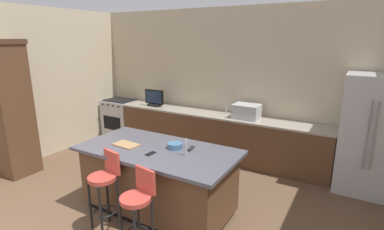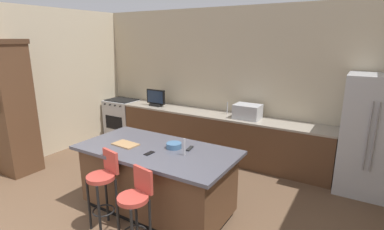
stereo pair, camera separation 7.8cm
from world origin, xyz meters
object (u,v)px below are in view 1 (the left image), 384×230
object	(u,v)px
kitchen_island	(158,180)
fruit_bowl	(175,146)
microwave	(247,111)
tv_remote	(191,148)
bar_stool_left	(105,184)
bar_stool_right	(138,205)
tv_monitor	(154,99)
refrigerator	(369,135)
cutting_board	(126,145)
range_oven	(121,118)
cell_phone	(151,154)
cabinet_tower	(10,107)

from	to	relation	value
kitchen_island	fruit_bowl	bearing A→B (deg)	35.19
kitchen_island	fruit_bowl	xyz separation A→B (m)	(0.19, 0.14, 0.49)
microwave	tv_remote	distance (m)	1.96
kitchen_island	bar_stool_left	distance (m)	0.74
bar_stool_right	kitchen_island	bearing A→B (deg)	121.81
tv_monitor	tv_remote	size ratio (longest dim) A/B	2.75
refrigerator	tv_remote	world-z (taller)	refrigerator
kitchen_island	fruit_bowl	size ratio (longest dim) A/B	10.55
microwave	cutting_board	distance (m)	2.46
bar_stool_right	cutting_board	bearing A→B (deg)	149.20
kitchen_island	bar_stool_right	distance (m)	0.83
range_oven	cell_phone	size ratio (longest dim) A/B	6.08
bar_stool_right	cutting_board	size ratio (longest dim) A/B	2.78
microwave	cell_phone	world-z (taller)	microwave
cabinet_tower	bar_stool_left	xyz separation A→B (m)	(2.57, -0.37, -0.59)
cabinet_tower	cell_phone	size ratio (longest dim) A/B	15.56
microwave	cell_phone	bearing A→B (deg)	-100.07
bar_stool_right	microwave	bearing A→B (deg)	97.43
cabinet_tower	tv_remote	distance (m)	3.33
range_oven	microwave	distance (m)	3.24
range_oven	tv_monitor	world-z (taller)	tv_monitor
tv_remote	bar_stool_right	bearing A→B (deg)	-105.70
tv_monitor	cell_phone	world-z (taller)	tv_monitor
refrigerator	cell_phone	size ratio (longest dim) A/B	12.27
refrigerator	cell_phone	xyz separation A→B (m)	(-2.41, -2.29, 0.01)
cabinet_tower	fruit_bowl	world-z (taller)	cabinet_tower
bar_stool_right	fruit_bowl	distance (m)	0.98
tv_remote	fruit_bowl	bearing A→B (deg)	-169.65
range_oven	tv_monitor	bearing A→B (deg)	-2.68
kitchen_island	bar_stool_right	bearing A→B (deg)	-68.63
refrigerator	tv_remote	distance (m)	2.79
refrigerator	cutting_board	size ratio (longest dim) A/B	5.24
bar_stool_left	cell_phone	distance (m)	0.66
tv_monitor	bar_stool_right	distance (m)	3.52
tv_monitor	cutting_board	xyz separation A→B (m)	(1.21, -2.23, -0.13)
cell_phone	cabinet_tower	bearing A→B (deg)	-174.25
microwave	tv_monitor	xyz separation A→B (m)	(-2.11, -0.05, 0.04)
cabinet_tower	tv_monitor	world-z (taller)	cabinet_tower
kitchen_island	refrigerator	size ratio (longest dim) A/B	1.17
cutting_board	fruit_bowl	bearing A→B (deg)	21.10
bar_stool_right	refrigerator	bearing A→B (deg)	63.66
kitchen_island	tv_remote	distance (m)	0.64
range_oven	cabinet_tower	bearing A→B (deg)	-93.43
microwave	bar_stool_left	xyz separation A→B (m)	(-0.77, -2.83, -0.41)
kitchen_island	refrigerator	world-z (taller)	refrigerator
kitchen_island	tv_monitor	bearing A→B (deg)	127.95
bar_stool_left	cell_phone	size ratio (longest dim) A/B	6.79
microwave	cutting_board	bearing A→B (deg)	-111.49
cell_phone	tv_remote	bearing A→B (deg)	51.74
bar_stool_left	cell_phone	world-z (taller)	bar_stool_left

